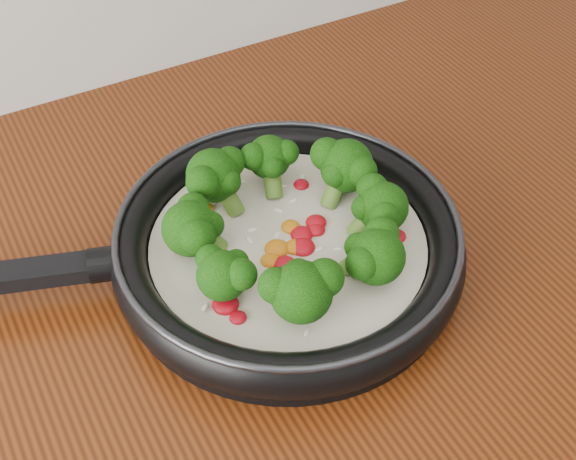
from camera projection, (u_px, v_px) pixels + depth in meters
counter at (350, 460)px, 1.09m from camera, size 1.60×0.80×0.90m
skillet at (285, 242)px, 0.73m from camera, size 0.55×0.42×0.10m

